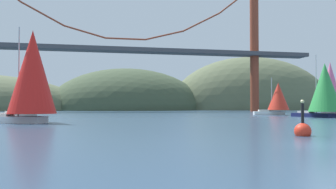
% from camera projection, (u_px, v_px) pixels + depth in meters
% --- Properties ---
extents(ground_plane, '(360.00, 360.00, 0.00)m').
position_uv_depth(ground_plane, '(328.00, 146.00, 18.69)').
color(ground_plane, '#2D4760').
extents(headland_right, '(74.45, 44.00, 46.36)m').
position_uv_depth(headland_right, '(252.00, 110.00, 163.50)').
color(headland_right, '#5B6647').
rests_on(headland_right, ground_plane).
extents(headland_center, '(63.97, 44.00, 33.89)m').
position_uv_depth(headland_center, '(127.00, 110.00, 151.46)').
color(headland_center, '#425138').
rests_on(headland_center, ground_plane).
extents(suspension_bridge, '(119.87, 6.00, 41.09)m').
position_uv_depth(suspension_bridge, '(126.00, 47.00, 111.91)').
color(suspension_bridge, brown).
rests_on(suspension_bridge, ground_plane).
extents(sailboat_scarlet_sail, '(7.77, 5.31, 7.68)m').
position_uv_depth(sailboat_scarlet_sail, '(278.00, 97.00, 76.56)').
color(sailboat_scarlet_sail, white).
rests_on(sailboat_scarlet_sail, ground_plane).
extents(sailboat_teal_sail, '(6.98, 6.84, 7.80)m').
position_uv_depth(sailboat_teal_sail, '(27.00, 96.00, 66.90)').
color(sailboat_teal_sail, '#B7B2A8').
rests_on(sailboat_teal_sail, ground_plane).
extents(sailboat_red_spinnaker, '(9.70, 6.91, 10.96)m').
position_uv_depth(sailboat_red_spinnaker, '(31.00, 74.00, 41.98)').
color(sailboat_red_spinnaker, white).
rests_on(sailboat_red_spinnaker, ground_plane).
extents(sailboat_green_sail, '(6.71, 9.81, 10.59)m').
position_uv_depth(sailboat_green_sail, '(324.00, 89.00, 61.49)').
color(sailboat_green_sail, '#191E4C').
rests_on(sailboat_green_sail, ground_plane).
extents(sailboat_pink_spinnaker, '(10.18, 6.26, 11.97)m').
position_uv_depth(sailboat_pink_spinnaker, '(331.00, 87.00, 80.36)').
color(sailboat_pink_spinnaker, '#B7B2A8').
rests_on(sailboat_pink_spinnaker, ground_plane).
extents(channel_buoy, '(1.10, 1.10, 2.64)m').
position_uv_depth(channel_buoy, '(303.00, 130.00, 24.55)').
color(channel_buoy, red).
rests_on(channel_buoy, ground_plane).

